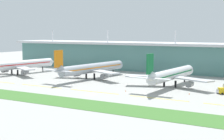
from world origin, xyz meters
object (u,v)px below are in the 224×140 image
airliner_far_middle (171,75)px  safety_cone_nose_front (126,91)px  airliner_near_middle (92,68)px  baggage_cart (221,91)px  airliner_nearest (16,65)px  safety_cone_left_wingtip (189,94)px

airliner_far_middle → safety_cone_nose_front: size_ratio=87.95×
airliner_near_middle → baggage_cart: airliner_near_middle is taller
airliner_far_middle → baggage_cart: size_ratio=15.88×
airliner_nearest → baggage_cart: size_ratio=17.77×
airliner_nearest → safety_cone_nose_front: airliner_nearest is taller
airliner_near_middle → airliner_far_middle: 54.83m
airliner_far_middle → safety_cone_left_wingtip: size_ratio=87.95×
safety_cone_nose_front → safety_cone_left_wingtip: bearing=14.9°
baggage_cart → airliner_nearest: bearing=178.0°
safety_cone_nose_front → airliner_far_middle: bearing=62.8°
airliner_nearest → safety_cone_left_wingtip: size_ratio=98.45×
airliner_near_middle → airliner_far_middle: bearing=-5.8°
baggage_cart → safety_cone_nose_front: (-41.38, -17.38, -0.91)m
airliner_near_middle → safety_cone_left_wingtip: size_ratio=97.08×
safety_cone_left_wingtip → safety_cone_nose_front: 30.48m
airliner_near_middle → safety_cone_left_wingtip: (70.92, -23.16, -6.10)m
airliner_far_middle → baggage_cart: 29.87m
airliner_nearest → airliner_near_middle: bearing=9.0°
airliner_far_middle → safety_cone_left_wingtip: (16.36, -17.62, -6.10)m
airliner_near_middle → baggage_cart: 84.11m
airliner_far_middle → safety_cone_nose_front: bearing=-117.2°
airliner_nearest → baggage_cart: airliner_nearest is taller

